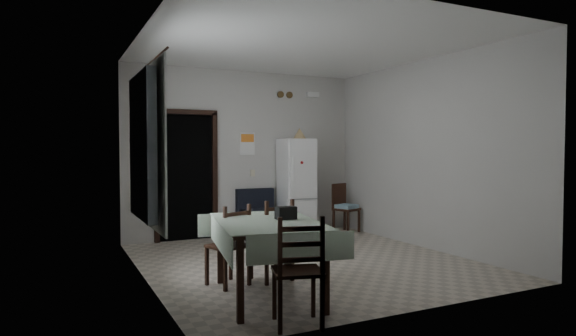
% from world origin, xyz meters
% --- Properties ---
extents(ground, '(4.50, 4.50, 0.00)m').
position_xyz_m(ground, '(0.00, 0.00, 0.00)').
color(ground, '#B8AA96').
rests_on(ground, ground).
extents(ceiling, '(4.20, 4.50, 0.02)m').
position_xyz_m(ceiling, '(0.00, 0.00, 2.90)').
color(ceiling, white).
rests_on(ceiling, ground).
extents(wall_back, '(4.20, 0.02, 2.90)m').
position_xyz_m(wall_back, '(0.00, 2.25, 1.45)').
color(wall_back, beige).
rests_on(wall_back, ground).
extents(wall_front, '(4.20, 0.02, 2.90)m').
position_xyz_m(wall_front, '(0.00, -2.25, 1.45)').
color(wall_front, beige).
rests_on(wall_front, ground).
extents(wall_left, '(0.02, 4.50, 2.90)m').
position_xyz_m(wall_left, '(-2.10, 0.00, 1.45)').
color(wall_left, beige).
rests_on(wall_left, ground).
extents(wall_right, '(0.02, 4.50, 2.90)m').
position_xyz_m(wall_right, '(2.10, 0.00, 1.45)').
color(wall_right, beige).
rests_on(wall_right, ground).
extents(doorway, '(1.06, 0.52, 2.22)m').
position_xyz_m(doorway, '(-1.05, 2.45, 1.06)').
color(doorway, black).
rests_on(doorway, ground).
extents(window_recess, '(0.10, 1.20, 1.60)m').
position_xyz_m(window_recess, '(-2.15, -0.20, 1.55)').
color(window_recess, silver).
rests_on(window_recess, ground).
extents(curtain, '(0.02, 1.45, 1.85)m').
position_xyz_m(curtain, '(-2.04, -0.20, 1.55)').
color(curtain, beige).
rests_on(curtain, ground).
extents(curtain_rod, '(0.02, 1.60, 0.02)m').
position_xyz_m(curtain_rod, '(-2.03, -0.20, 2.50)').
color(curtain_rod, black).
rests_on(curtain_rod, ground).
extents(calendar, '(0.28, 0.02, 0.40)m').
position_xyz_m(calendar, '(0.05, 2.24, 1.62)').
color(calendar, white).
rests_on(calendar, ground).
extents(calendar_image, '(0.24, 0.01, 0.14)m').
position_xyz_m(calendar_image, '(0.05, 2.23, 1.72)').
color(calendar_image, orange).
rests_on(calendar_image, ground).
extents(light_switch, '(0.08, 0.02, 0.12)m').
position_xyz_m(light_switch, '(0.15, 2.24, 1.10)').
color(light_switch, beige).
rests_on(light_switch, ground).
extents(vent_left, '(0.12, 0.03, 0.12)m').
position_xyz_m(vent_left, '(0.70, 2.23, 2.52)').
color(vent_left, brown).
rests_on(vent_left, ground).
extents(vent_right, '(0.12, 0.03, 0.12)m').
position_xyz_m(vent_right, '(0.88, 2.23, 2.52)').
color(vent_right, brown).
rests_on(vent_right, ground).
extents(emergency_light, '(0.25, 0.07, 0.09)m').
position_xyz_m(emergency_light, '(1.35, 2.21, 2.55)').
color(emergency_light, white).
rests_on(emergency_light, ground).
extents(fridge, '(0.57, 0.57, 1.71)m').
position_xyz_m(fridge, '(0.86, 1.93, 0.85)').
color(fridge, white).
rests_on(fridge, ground).
extents(tan_cone, '(0.24, 0.24, 0.19)m').
position_xyz_m(tan_cone, '(0.89, 1.85, 1.80)').
color(tan_cone, tan).
rests_on(tan_cone, fridge).
extents(navy_seat, '(0.71, 0.69, 0.82)m').
position_xyz_m(navy_seat, '(0.16, 1.93, 0.41)').
color(navy_seat, black).
rests_on(navy_seat, ground).
extents(corner_chair, '(0.49, 0.49, 0.89)m').
position_xyz_m(corner_chair, '(1.79, 1.70, 0.44)').
color(corner_chair, black).
rests_on(corner_chair, ground).
extents(dining_table, '(1.25, 1.67, 0.79)m').
position_xyz_m(dining_table, '(-1.09, -1.24, 0.39)').
color(dining_table, '#9BAF95').
rests_on(dining_table, ground).
extents(black_bag, '(0.21, 0.12, 0.13)m').
position_xyz_m(black_bag, '(-0.88, -1.24, 0.86)').
color(black_bag, black).
rests_on(black_bag, dining_table).
extents(dining_chair_far_left, '(0.50, 0.50, 0.91)m').
position_xyz_m(dining_chair_far_left, '(-1.31, -0.65, 0.45)').
color(dining_chair_far_left, black).
rests_on(dining_chair_far_left, ground).
extents(dining_chair_far_right, '(0.46, 0.46, 0.94)m').
position_xyz_m(dining_chair_far_right, '(-0.78, -0.65, 0.47)').
color(dining_chair_far_right, black).
rests_on(dining_chair_far_right, ground).
extents(dining_chair_near_head, '(0.51, 0.51, 0.96)m').
position_xyz_m(dining_chair_near_head, '(-1.17, -2.08, 0.48)').
color(dining_chair_near_head, black).
rests_on(dining_chair_near_head, ground).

